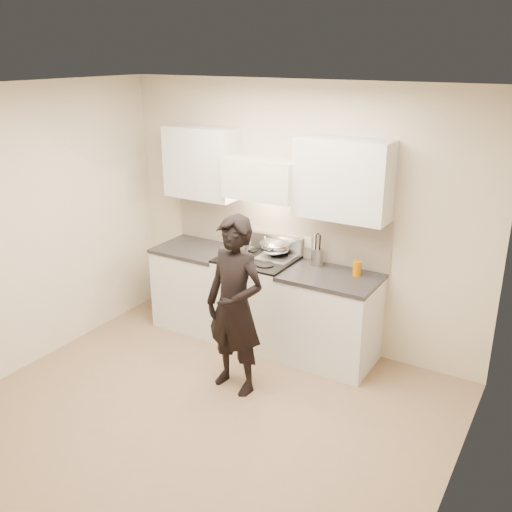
% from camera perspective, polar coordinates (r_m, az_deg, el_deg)
% --- Properties ---
extents(ground_plane, '(4.00, 4.00, 0.00)m').
position_cam_1_polar(ground_plane, '(5.09, -5.35, -15.68)').
color(ground_plane, '#85654C').
extents(room_shell, '(4.04, 3.54, 2.70)m').
position_cam_1_polar(room_shell, '(4.68, -3.89, 3.00)').
color(room_shell, beige).
rests_on(room_shell, ground).
extents(stove, '(0.76, 0.65, 0.96)m').
position_cam_1_polar(stove, '(6.03, 0.11, -4.36)').
color(stove, silver).
rests_on(stove, ground).
extents(counter_right, '(0.92, 0.67, 0.92)m').
position_cam_1_polar(counter_right, '(5.70, 7.35, -6.20)').
color(counter_right, silver).
rests_on(counter_right, ground).
extents(counter_left, '(0.82, 0.67, 0.92)m').
position_cam_1_polar(counter_left, '(6.44, -5.89, -2.99)').
color(counter_left, silver).
rests_on(counter_left, ground).
extents(wok, '(0.32, 0.39, 0.26)m').
position_cam_1_polar(wok, '(5.88, 1.92, 0.95)').
color(wok, '#A4A2AF').
rests_on(wok, stove).
extents(stock_pot, '(0.34, 0.25, 0.16)m').
position_cam_1_polar(stock_pot, '(5.78, -1.68, 0.57)').
color(stock_pot, '#A4A2AF').
rests_on(stock_pot, stove).
extents(utensil_crock, '(0.12, 0.12, 0.33)m').
position_cam_1_polar(utensil_crock, '(5.72, 6.15, 0.04)').
color(utensil_crock, '#A9A9A9').
rests_on(utensil_crock, counter_right).
extents(spice_jar, '(0.04, 0.04, 0.09)m').
position_cam_1_polar(spice_jar, '(5.72, 6.16, -0.58)').
color(spice_jar, orange).
rests_on(spice_jar, counter_right).
extents(oil_glass, '(0.08, 0.08, 0.15)m').
position_cam_1_polar(oil_glass, '(5.52, 10.10, -1.22)').
color(oil_glass, '#A35B02').
rests_on(oil_glass, counter_right).
extents(person, '(0.64, 0.46, 1.65)m').
position_cam_1_polar(person, '(5.06, -2.12, -5.02)').
color(person, black).
rests_on(person, ground).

